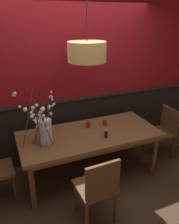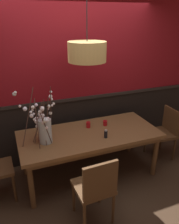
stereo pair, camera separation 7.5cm
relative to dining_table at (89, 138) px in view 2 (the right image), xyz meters
name	(u,v)px [view 2 (the right image)]	position (x,y,z in m)	size (l,w,h in m)	color
ground_plane	(90,174)	(0.00, 0.00, -0.65)	(24.00, 24.00, 0.00)	#422D1E
back_wall	(74,83)	(0.00, 0.67, 0.66)	(5.56, 0.14, 2.62)	black
dining_table	(89,138)	(0.00, 0.00, 0.00)	(2.03, 0.92, 0.73)	brown
chair_head_east_end	(165,130)	(1.40, 0.02, -0.15)	(0.42, 0.46, 0.88)	brown
chair_near_side_left	(96,187)	(-0.26, -0.86, -0.13)	(0.44, 0.43, 0.90)	brown
chair_far_side_right	(88,121)	(0.30, 0.84, -0.15)	(0.45, 0.44, 0.87)	brown
chair_far_side_left	(55,127)	(-0.34, 0.84, -0.15)	(0.48, 0.43, 0.88)	brown
vase_with_blossoms	(44,127)	(-0.66, -0.02, 0.30)	(0.50, 0.48, 0.78)	silver
candle_holder_nearer_center	(88,125)	(0.05, 0.18, 0.13)	(0.07, 0.07, 0.09)	red
candle_holder_nearer_edge	(105,123)	(0.32, 0.15, 0.12)	(0.07, 0.07, 0.08)	red
condiment_bottle	(106,134)	(0.16, -0.21, 0.14)	(0.05, 0.05, 0.12)	black
pendant_lamp	(87,52)	(-0.01, 0.06, 1.23)	(0.50, 0.50, 0.87)	tan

